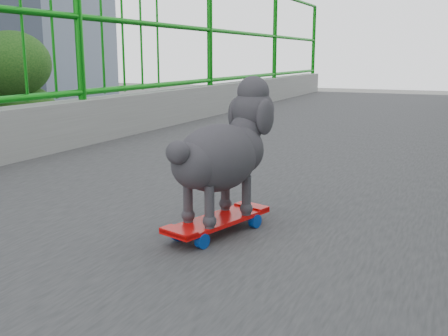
% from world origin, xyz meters
% --- Properties ---
extents(skateboard, '(0.24, 0.44, 0.06)m').
position_xyz_m(skateboard, '(0.26, 4.65, 7.04)').
color(skateboard, red).
rests_on(skateboard, footbridge).
extents(poodle, '(0.30, 0.50, 0.43)m').
position_xyz_m(poodle, '(0.27, 4.67, 7.29)').
color(poodle, '#28262A').
rests_on(poodle, skateboard).
extents(car_1, '(1.41, 4.04, 1.33)m').
position_xyz_m(car_1, '(-9.20, 14.78, 0.66)').
color(car_1, '#B30A07').
rests_on(car_1, ground).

